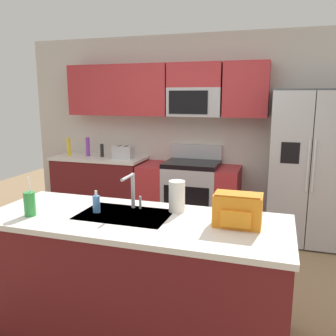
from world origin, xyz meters
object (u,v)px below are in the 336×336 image
at_px(paper_towel_roll, 177,196).
at_px(backpack, 238,209).
at_px(sink_faucet, 132,188).
at_px(bottle_purple, 88,147).
at_px(refrigerator, 308,167).
at_px(toaster, 123,152).
at_px(range_oven, 189,194).
at_px(pepper_mill, 102,150).
at_px(bottle_yellow, 69,147).
at_px(soap_dispenser, 96,204).
at_px(drink_cup_green, 30,204).

relative_size(paper_towel_roll, backpack, 0.75).
relative_size(sink_faucet, backpack, 0.88).
relative_size(bottle_purple, paper_towel_roll, 1.14).
bearing_deg(sink_faucet, bottle_purple, 127.22).
height_order(refrigerator, toaster, refrigerator).
distance_m(range_oven, bottle_purple, 1.66).
relative_size(refrigerator, pepper_mill, 9.78).
bearing_deg(bottle_yellow, bottle_purple, 9.00).
xyz_separation_m(bottle_yellow, soap_dispenser, (1.69, -2.24, -0.06)).
bearing_deg(pepper_mill, drink_cup_green, -73.88).
relative_size(toaster, bottle_purple, 1.02).
bearing_deg(toaster, pepper_mill, 172.06).
distance_m(bottle_yellow, paper_towel_roll, 3.05).
bearing_deg(bottle_purple, refrigerator, -1.61).
bearing_deg(soap_dispenser, bottle_purple, 121.25).
height_order(refrigerator, soap_dispenser, refrigerator).
bearing_deg(bottle_purple, sink_faucet, -52.78).
distance_m(bottle_yellow, soap_dispenser, 2.81).
bearing_deg(backpack, toaster, 130.16).
bearing_deg(paper_towel_roll, drink_cup_green, -157.64).
bearing_deg(backpack, soap_dispenser, -178.09).
distance_m(refrigerator, pepper_mill, 2.80).
xyz_separation_m(refrigerator, soap_dispenser, (-1.65, -2.21, 0.04)).
relative_size(range_oven, bottle_purple, 4.97).
distance_m(pepper_mill, bottle_purple, 0.24).
bearing_deg(refrigerator, pepper_mill, 178.58).
distance_m(paper_towel_roll, backpack, 0.51).
distance_m(range_oven, toaster, 1.10).
bearing_deg(bottle_purple, range_oven, -0.49).
relative_size(bottle_yellow, soap_dispenser, 1.53).
height_order(sink_faucet, soap_dispenser, sink_faucet).
xyz_separation_m(pepper_mill, soap_dispenser, (1.15, -2.28, -0.03)).
xyz_separation_m(pepper_mill, paper_towel_roll, (1.73, -2.07, 0.03)).
relative_size(range_oven, refrigerator, 0.74).
relative_size(refrigerator, bottle_purple, 6.76).
xyz_separation_m(pepper_mill, bottle_yellow, (-0.53, -0.03, 0.04)).
distance_m(refrigerator, bottle_yellow, 3.34).
xyz_separation_m(refrigerator, bottle_yellow, (-3.33, 0.04, 0.11)).
relative_size(toaster, drink_cup_green, 0.94).
distance_m(drink_cup_green, backpack, 1.51).
height_order(bottle_yellow, backpack, bottle_yellow).
height_order(bottle_yellow, drink_cup_green, drink_cup_green).
bearing_deg(paper_towel_roll, sink_faucet, -173.19).
relative_size(range_oven, pepper_mill, 7.19).
height_order(bottle_yellow, soap_dispenser, bottle_yellow).
bearing_deg(toaster, backpack, -49.84).
height_order(bottle_yellow, bottle_purple, bottle_purple).
bearing_deg(bottle_purple, bottle_yellow, -171.00).
bearing_deg(pepper_mill, backpack, -45.43).
distance_m(toaster, sink_faucet, 2.31).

